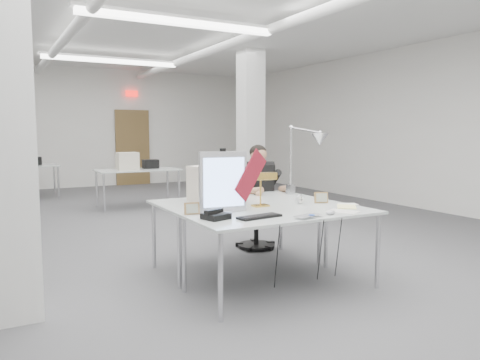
# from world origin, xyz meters

# --- Properties ---
(room_shell) EXTENTS (10.04, 14.04, 3.24)m
(room_shell) POSITION_xyz_m (0.04, 0.13, 1.69)
(room_shell) COLOR #4B4B4D
(room_shell) RESTS_ON ground
(desk_main) EXTENTS (1.80, 0.90, 0.02)m
(desk_main) POSITION_xyz_m (0.00, -2.50, 0.74)
(desk_main) COLOR silver
(desk_main) RESTS_ON room_shell
(desk_second) EXTENTS (1.80, 0.90, 0.02)m
(desk_second) POSITION_xyz_m (0.00, -1.60, 0.74)
(desk_second) COLOR silver
(desk_second) RESTS_ON room_shell
(bg_desk_a) EXTENTS (1.60, 0.80, 0.02)m
(bg_desk_a) POSITION_xyz_m (0.20, 3.00, 0.74)
(bg_desk_a) COLOR silver
(bg_desk_a) RESTS_ON room_shell
(bg_desk_b) EXTENTS (1.60, 0.80, 0.02)m
(bg_desk_b) POSITION_xyz_m (-1.80, 5.20, 0.74)
(bg_desk_b) COLOR silver
(bg_desk_b) RESTS_ON room_shell
(office_chair) EXTENTS (0.61, 0.61, 0.99)m
(office_chair) POSITION_xyz_m (0.61, -0.98, 0.50)
(office_chair) COLOR black
(office_chair) RESTS_ON room_shell
(seated_person) EXTENTS (0.58, 0.65, 0.82)m
(seated_person) POSITION_xyz_m (0.61, -1.03, 0.90)
(seated_person) COLOR black
(seated_person) RESTS_ON office_chair
(monitor) EXTENTS (0.46, 0.09, 0.57)m
(monitor) POSITION_xyz_m (-0.49, -2.23, 1.04)
(monitor) COLOR silver
(monitor) RESTS_ON desk_main
(pennant) EXTENTS (0.44, 0.17, 0.50)m
(pennant) POSITION_xyz_m (-0.21, -2.27, 1.10)
(pennant) COLOR maroon
(pennant) RESTS_ON monitor
(keyboard) EXTENTS (0.43, 0.19, 0.02)m
(keyboard) POSITION_xyz_m (-0.34, -2.64, 0.77)
(keyboard) COLOR black
(keyboard) RESTS_ON desk_main
(laptop) EXTENTS (0.33, 0.26, 0.02)m
(laptop) POSITION_xyz_m (0.05, -2.88, 0.77)
(laptop) COLOR silver
(laptop) RESTS_ON desk_main
(mouse) EXTENTS (0.11, 0.09, 0.04)m
(mouse) POSITION_xyz_m (0.31, -2.82, 0.77)
(mouse) COLOR #AAAAAF
(mouse) RESTS_ON desk_main
(bankers_lamp) EXTENTS (0.32, 0.19, 0.34)m
(bankers_lamp) POSITION_xyz_m (-0.01, -2.12, 0.92)
(bankers_lamp) COLOR gold
(bankers_lamp) RESTS_ON desk_main
(desk_phone) EXTENTS (0.25, 0.23, 0.05)m
(desk_phone) POSITION_xyz_m (-0.70, -2.52, 0.78)
(desk_phone) COLOR black
(desk_phone) RESTS_ON desk_main
(picture_frame_left) EXTENTS (0.15, 0.06, 0.11)m
(picture_frame_left) POSITION_xyz_m (-0.80, -2.21, 0.81)
(picture_frame_left) COLOR #9F7344
(picture_frame_left) RESTS_ON desk_main
(picture_frame_right) EXTENTS (0.15, 0.09, 0.12)m
(picture_frame_right) POSITION_xyz_m (0.67, -2.22, 0.81)
(picture_frame_right) COLOR olive
(picture_frame_right) RESTS_ON desk_main
(desk_clock) EXTENTS (0.10, 0.05, 0.09)m
(desk_clock) POSITION_xyz_m (0.44, -2.17, 0.81)
(desk_clock) COLOR #AEAEB2
(desk_clock) RESTS_ON desk_main
(paper_stack_a) EXTENTS (0.30, 0.34, 0.01)m
(paper_stack_a) POSITION_xyz_m (0.51, -2.75, 0.76)
(paper_stack_a) COLOR silver
(paper_stack_a) RESTS_ON desk_main
(paper_stack_b) EXTENTS (0.30, 0.31, 0.01)m
(paper_stack_b) POSITION_xyz_m (0.73, -2.56, 0.76)
(paper_stack_b) COLOR #FEF598
(paper_stack_b) RESTS_ON desk_main
(paper_stack_c) EXTENTS (0.22, 0.19, 0.01)m
(paper_stack_c) POSITION_xyz_m (0.85, -2.44, 0.76)
(paper_stack_c) COLOR white
(paper_stack_c) RESTS_ON desk_main
(beige_monitor) EXTENTS (0.51, 0.50, 0.38)m
(beige_monitor) POSITION_xyz_m (-0.29, -1.55, 0.95)
(beige_monitor) COLOR beige
(beige_monitor) RESTS_ON desk_second
(architect_lamp) EXTENTS (0.38, 0.79, 0.97)m
(architect_lamp) POSITION_xyz_m (0.78, -1.75, 1.24)
(architect_lamp) COLOR silver
(architect_lamp) RESTS_ON desk_second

